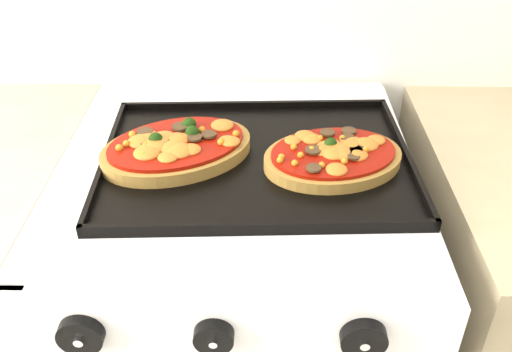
{
  "coord_description": "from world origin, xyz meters",
  "views": [
    {
      "loc": [
        0.0,
        0.9,
        1.42
      ],
      "look_at": [
        -0.01,
        1.63,
        0.92
      ],
      "focal_mm": 40.0,
      "sensor_mm": 36.0,
      "label": 1
    }
  ],
  "objects_px": {
    "baking_tray": "(256,158)",
    "pizza_right": "(333,156)",
    "stove": "(240,337)",
    "pizza_left": "(177,147)"
  },
  "relations": [
    {
      "from": "baking_tray",
      "to": "pizza_left",
      "type": "relative_size",
      "value": 1.99
    },
    {
      "from": "stove",
      "to": "baking_tray",
      "type": "distance_m",
      "value": 0.47
    },
    {
      "from": "pizza_left",
      "to": "stove",
      "type": "bearing_deg",
      "value": 8.05
    },
    {
      "from": "baking_tray",
      "to": "pizza_right",
      "type": "relative_size",
      "value": 2.22
    },
    {
      "from": "stove",
      "to": "pizza_left",
      "type": "height_order",
      "value": "pizza_left"
    },
    {
      "from": "baking_tray",
      "to": "pizza_left",
      "type": "height_order",
      "value": "pizza_left"
    },
    {
      "from": "baking_tray",
      "to": "pizza_left",
      "type": "xyz_separation_m",
      "value": [
        -0.13,
        0.01,
        0.02
      ]
    },
    {
      "from": "pizza_left",
      "to": "pizza_right",
      "type": "distance_m",
      "value": 0.25
    },
    {
      "from": "baking_tray",
      "to": "pizza_right",
      "type": "bearing_deg",
      "value": -9.3
    },
    {
      "from": "stove",
      "to": "pizza_right",
      "type": "bearing_deg",
      "value": -12.31
    }
  ]
}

